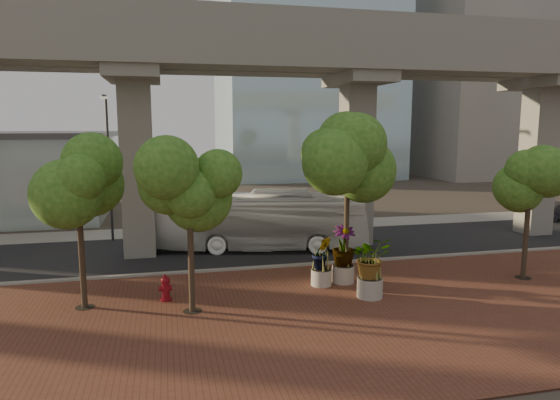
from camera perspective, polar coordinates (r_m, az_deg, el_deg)
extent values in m
plane|color=#3A332A|center=(25.94, -2.35, -6.66)|extent=(160.00, 160.00, 0.00)
cube|color=brown|center=(18.51, 2.37, -12.92)|extent=(70.00, 13.00, 0.06)
cube|color=black|center=(27.84, -3.12, -5.57)|extent=(90.00, 8.00, 0.04)
cube|color=gray|center=(24.03, -1.46, -7.70)|extent=(70.00, 0.25, 0.16)
cube|color=gray|center=(33.13, -4.76, -3.28)|extent=(90.00, 3.00, 0.06)
cube|color=gray|center=(25.69, -2.68, 16.81)|extent=(72.00, 2.40, 1.80)
cube|color=gray|center=(28.81, -3.87, 15.90)|extent=(72.00, 2.40, 1.80)
cube|color=gray|center=(24.87, -2.21, 20.37)|extent=(72.00, 0.12, 1.00)
cube|color=gray|center=(30.10, -4.25, 18.28)|extent=(72.00, 0.12, 1.00)
cube|color=gray|center=(74.26, 22.54, 11.93)|extent=(18.00, 16.00, 24.00)
imported|color=white|center=(27.34, -2.32, -2.39)|extent=(11.93, 5.04, 3.24)
imported|color=black|center=(41.15, 28.98, -1.09)|extent=(4.36, 2.70, 1.36)
cylinder|color=maroon|center=(20.26, -12.90, -10.97)|extent=(0.46, 0.46, 0.10)
cylinder|color=maroon|center=(20.14, -12.94, -9.97)|extent=(0.31, 0.31, 0.74)
sphere|color=maroon|center=(20.03, -12.97, -8.97)|extent=(0.36, 0.36, 0.36)
cylinder|color=maroon|center=(19.98, -12.99, -8.52)|extent=(0.10, 0.10, 0.13)
cylinder|color=maroon|center=(20.12, -12.94, -9.80)|extent=(0.51, 0.20, 0.20)
cylinder|color=#A69E95|center=(20.30, 10.23, -9.82)|extent=(1.01, 1.01, 0.79)
imported|color=#2B6019|center=(19.95, 10.32, -6.46)|extent=(2.25, 2.25, 1.68)
cylinder|color=#9C998D|center=(21.98, 7.22, -8.37)|extent=(0.96, 0.96, 0.75)
imported|color=#2B6019|center=(21.65, 7.28, -5.19)|extent=(2.35, 2.35, 1.76)
cylinder|color=gray|center=(21.52, 4.74, -8.79)|extent=(0.88, 0.88, 0.68)
imported|color=#2B6019|center=(21.23, 4.78, -6.04)|extent=(1.94, 1.94, 1.46)
cylinder|color=#473628|center=(19.91, -21.68, -6.49)|extent=(0.22, 0.22, 3.58)
cylinder|color=black|center=(20.43, -21.40, -11.33)|extent=(0.70, 0.70, 0.01)
cylinder|color=#473628|center=(18.47, -10.10, -7.65)|extent=(0.22, 0.22, 3.27)
cylinder|color=black|center=(18.99, -9.97, -12.38)|extent=(0.70, 0.70, 0.01)
cylinder|color=#473628|center=(21.64, 7.57, -4.13)|extent=(0.22, 0.22, 4.05)
cylinder|color=black|center=(22.17, 7.47, -9.22)|extent=(0.70, 0.70, 0.01)
cylinder|color=#473628|center=(24.61, 26.25, -4.36)|extent=(0.22, 0.22, 3.24)
cylinder|color=black|center=(24.99, 26.01, -7.98)|extent=(0.70, 0.70, 0.01)
cylinder|color=#2E2F34|center=(30.66, -18.92, 3.25)|extent=(0.15, 0.15, 8.36)
cube|color=#2E2F34|center=(30.07, -19.42, 11.11)|extent=(0.16, 1.04, 0.16)
cube|color=silver|center=(29.55, -19.52, 10.96)|extent=(0.42, 0.21, 0.13)
cylinder|color=#303136|center=(34.58, 8.48, 4.20)|extent=(0.15, 0.15, 8.39)
cube|color=#303136|center=(34.03, 8.96, 11.19)|extent=(0.16, 1.05, 0.16)
cube|color=silver|center=(33.54, 9.30, 11.04)|extent=(0.42, 0.21, 0.13)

